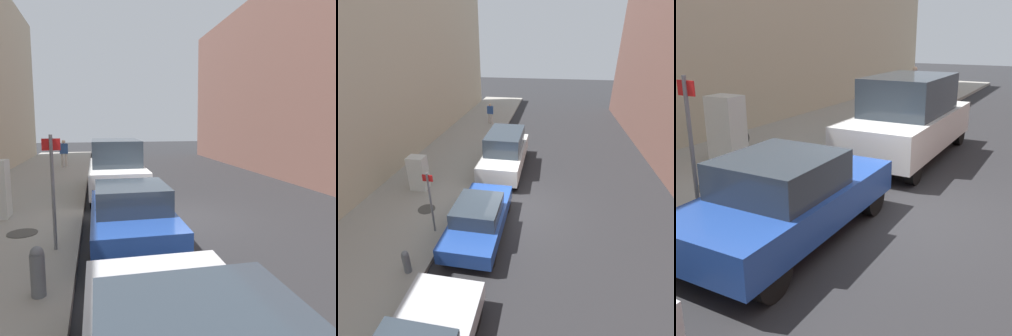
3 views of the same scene
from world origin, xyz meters
TOP-DOWN VIEW (x-y plane):
  - ground_plane at (0.00, 0.00)m, footprint 80.00×80.00m
  - manhole_cover at (-3.76, -0.93)m, footprint 0.70×0.70m
  - street_sign_post at (-2.86, -2.13)m, footprint 0.36×0.07m
  - fire_hydrant at (-2.90, -4.04)m, footprint 0.22×0.22m
  - pedestrian_walking_far at (-3.86, 11.45)m, footprint 0.47×0.22m
  - parked_hatchback_blue at (-1.24, -1.79)m, footprint 1.76×4.13m
  - parked_van_white at (-1.24, 3.62)m, footprint 1.99×5.15m

SIDE VIEW (x-z plane):
  - ground_plane at x=0.00m, z-range 0.00..0.00m
  - manhole_cover at x=-3.76m, z-range 0.15..0.17m
  - fire_hydrant at x=-2.90m, z-range 0.16..0.95m
  - parked_hatchback_blue at x=-1.24m, z-range 0.01..1.44m
  - parked_van_white at x=-1.24m, z-range -0.01..2.14m
  - pedestrian_walking_far at x=-3.86m, z-range 0.27..1.90m
  - street_sign_post at x=-2.86m, z-range 0.30..2.70m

